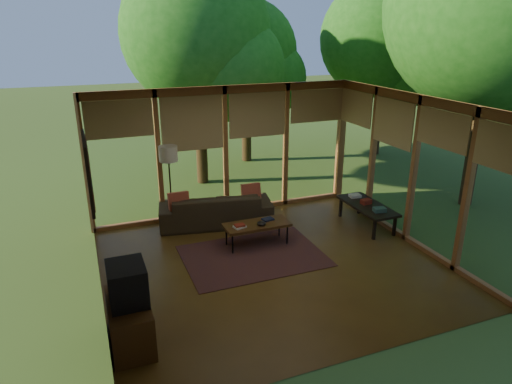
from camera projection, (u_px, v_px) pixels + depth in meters
name	position (u px, v px, depth m)	size (l,w,h in m)	color
floor	(272.00, 265.00, 7.72)	(5.50, 5.50, 0.00)	brown
ceiling	(275.00, 105.00, 6.79)	(5.50, 5.50, 0.00)	white
wall_left	(92.00, 214.00, 6.31)	(0.04, 5.00, 2.70)	silver
wall_front	(363.00, 260.00, 5.07)	(5.50, 0.04, 2.70)	silver
window_wall_back	(226.00, 152.00, 9.44)	(5.50, 0.12, 2.70)	#9E6031
window_wall_right	(414.00, 171.00, 8.20)	(0.12, 5.00, 2.70)	#9E6031
exterior_lawn	(382.00, 132.00, 17.46)	(40.00, 40.00, 0.00)	#3B5821
tree_nw	(196.00, 34.00, 10.64)	(3.53, 3.53, 5.42)	#3D2C16
tree_ne	(245.00, 53.00, 12.79)	(2.93, 2.93, 4.58)	#3D2C16
tree_se	(494.00, 5.00, 8.91)	(4.27, 4.27, 6.33)	#3D2C16
tree_far	(379.00, 39.00, 13.27)	(3.43, 3.43, 5.18)	#3D2C16
rug	(253.00, 256.00, 8.01)	(2.40, 1.70, 0.01)	brown
sofa	(216.00, 209.00, 9.22)	(2.25, 0.88, 0.66)	#352A1A
pillow_left	(179.00, 203.00, 8.83)	(0.40, 0.13, 0.40)	maroon
pillow_right	(251.00, 193.00, 9.35)	(0.39, 0.13, 0.39)	maroon
ct_book_lower	(240.00, 227.00, 8.12)	(0.21, 0.16, 0.03)	beige
ct_book_upper	(240.00, 225.00, 8.11)	(0.18, 0.13, 0.03)	maroon
ct_book_side	(268.00, 219.00, 8.43)	(0.20, 0.15, 0.03)	black
ct_bowl	(261.00, 223.00, 8.20)	(0.16, 0.16, 0.07)	black
media_cabinet	(130.00, 322.00, 5.73)	(0.50, 1.00, 0.60)	#503015
television	(127.00, 284.00, 5.55)	(0.45, 0.55, 0.50)	black
console_book_a	(380.00, 210.00, 8.72)	(0.22, 0.16, 0.08)	#31564D
console_book_b	(366.00, 202.00, 9.11)	(0.20, 0.14, 0.09)	maroon
console_book_c	(355.00, 196.00, 9.47)	(0.22, 0.16, 0.06)	beige
floor_lamp	(168.00, 158.00, 8.78)	(0.36, 0.36, 1.65)	black
coffee_table	(257.00, 225.00, 8.30)	(1.20, 0.50, 0.43)	#503015
side_console	(367.00, 207.00, 9.10)	(0.60, 1.40, 0.46)	black
wall_painting	(88.00, 172.00, 7.48)	(0.06, 1.35, 1.15)	black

